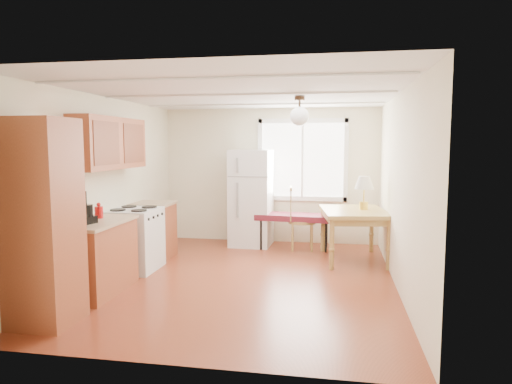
% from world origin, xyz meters
% --- Properties ---
extents(room_shell, '(4.60, 5.60, 2.62)m').
position_xyz_m(room_shell, '(0.00, 0.00, 1.25)').
color(room_shell, '#5E2213').
rests_on(room_shell, ground).
extents(kitchen_run, '(0.65, 3.40, 2.20)m').
position_xyz_m(kitchen_run, '(-1.72, -0.63, 0.84)').
color(kitchen_run, brown).
rests_on(kitchen_run, ground).
extents(window_unit, '(1.64, 0.05, 1.51)m').
position_xyz_m(window_unit, '(0.60, 2.47, 1.55)').
color(window_unit, white).
rests_on(window_unit, room_shell).
extents(pendant_light, '(0.26, 0.26, 0.40)m').
position_xyz_m(pendant_light, '(0.70, 0.40, 2.24)').
color(pendant_light, '#2F2015').
rests_on(pendant_light, room_shell).
extents(refrigerator, '(0.74, 0.76, 1.74)m').
position_xyz_m(refrigerator, '(-0.29, 2.12, 0.87)').
color(refrigerator, white).
rests_on(refrigerator, ground).
extents(bench, '(1.37, 0.61, 0.62)m').
position_xyz_m(bench, '(0.51, 1.95, 0.55)').
color(bench, '#591522').
rests_on(bench, ground).
extents(dining_table, '(1.14, 1.41, 0.81)m').
position_xyz_m(dining_table, '(1.50, 1.31, 0.70)').
color(dining_table, olive).
rests_on(dining_table, ground).
extents(chair, '(0.49, 0.48, 1.10)m').
position_xyz_m(chair, '(0.54, 1.89, 0.63)').
color(chair, olive).
rests_on(chair, ground).
extents(table_lamp, '(0.30, 0.30, 0.53)m').
position_xyz_m(table_lamp, '(1.65, 1.40, 1.19)').
color(table_lamp, gold).
rests_on(table_lamp, dining_table).
extents(coffee_maker, '(0.27, 0.31, 0.40)m').
position_xyz_m(coffee_maker, '(-1.72, -1.08, 1.05)').
color(coffee_maker, black).
rests_on(coffee_maker, kitchen_run).
extents(kettle, '(0.10, 0.10, 0.20)m').
position_xyz_m(kettle, '(-1.76, -0.65, 0.98)').
color(kettle, '#B70E0D').
rests_on(kettle, kitchen_run).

